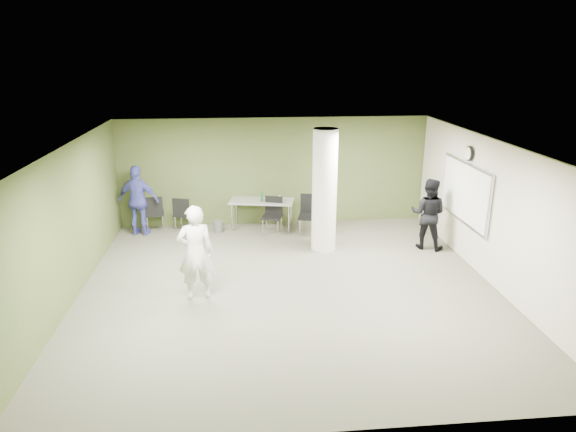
{
  "coord_description": "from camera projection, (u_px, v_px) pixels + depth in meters",
  "views": [
    {
      "loc": [
        -0.89,
        -9.04,
        4.42
      ],
      "look_at": [
        0.08,
        1.0,
        1.15
      ],
      "focal_mm": 32.0,
      "sensor_mm": 36.0,
      "label": 1
    }
  ],
  "objects": [
    {
      "name": "wastebasket",
      "position": [
        218.0,
        227.0,
        13.04
      ],
      "size": [
        0.24,
        0.24,
        0.28
      ],
      "primitive_type": "cylinder",
      "color": "#4C4C4C",
      "rests_on": "floor"
    },
    {
      "name": "wall_clock",
      "position": [
        469.0,
        153.0,
        10.77
      ],
      "size": [
        0.06,
        0.32,
        0.32
      ],
      "color": "black",
      "rests_on": "wall_right_cream"
    },
    {
      "name": "man_blue",
      "position": [
        139.0,
        201.0,
        12.64
      ],
      "size": [
        1.1,
        0.65,
        1.76
      ],
      "primitive_type": "imported",
      "rotation": [
        0.0,
        0.0,
        2.92
      ],
      "color": "#4348A7",
      "rests_on": "floor"
    },
    {
      "name": "chair_table_left",
      "position": [
        273.0,
        212.0,
        12.84
      ],
      "size": [
        0.58,
        0.58,
        0.93
      ],
      "rotation": [
        0.0,
        0.0,
        -0.3
      ],
      "color": "black",
      "rests_on": "floor"
    },
    {
      "name": "wall_back",
      "position": [
        274.0,
        172.0,
        13.36
      ],
      "size": [
        8.0,
        2.8,
        0.02
      ],
      "primitive_type": "cube",
      "rotation": [
        1.57,
        0.0,
        0.0
      ],
      "color": "#445729",
      "rests_on": "floor"
    },
    {
      "name": "chair_back_right",
      "position": [
        183.0,
        212.0,
        12.94
      ],
      "size": [
        0.56,
        0.56,
        0.91
      ],
      "rotation": [
        0.0,
        0.0,
        2.85
      ],
      "color": "black",
      "rests_on": "floor"
    },
    {
      "name": "wall_left",
      "position": [
        68.0,
        226.0,
        9.21
      ],
      "size": [
        0.02,
        8.0,
        2.8
      ],
      "primitive_type": "cube",
      "color": "#445729",
      "rests_on": "floor"
    },
    {
      "name": "whiteboard",
      "position": [
        465.0,
        192.0,
        11.03
      ],
      "size": [
        0.05,
        2.3,
        1.3
      ],
      "color": "silver",
      "rests_on": "wall_right_cream"
    },
    {
      "name": "ceiling",
      "position": [
        289.0,
        145.0,
        9.14
      ],
      "size": [
        8.0,
        8.0,
        0.0
      ],
      "primitive_type": "plane",
      "rotation": [
        3.14,
        0.0,
        0.0
      ],
      "color": "white",
      "rests_on": "wall_back"
    },
    {
      "name": "chair_table_right",
      "position": [
        309.0,
        212.0,
        12.75
      ],
      "size": [
        0.6,
        0.6,
        1.01
      ],
      "rotation": [
        0.0,
        0.0,
        -0.23
      ],
      "color": "black",
      "rests_on": "floor"
    },
    {
      "name": "woman_white",
      "position": [
        196.0,
        253.0,
        9.33
      ],
      "size": [
        0.72,
        0.53,
        1.81
      ],
      "primitive_type": "imported",
      "rotation": [
        0.0,
        0.0,
        3.3
      ],
      "color": "silver",
      "rests_on": "floor"
    },
    {
      "name": "floor",
      "position": [
        289.0,
        288.0,
        10.0
      ],
      "size": [
        8.0,
        8.0,
        0.0
      ],
      "primitive_type": "plane",
      "color": "#4B4B3B",
      "rests_on": "ground"
    },
    {
      "name": "man_black",
      "position": [
        428.0,
        214.0,
        11.79
      ],
      "size": [
        1.01,
        0.94,
        1.66
      ],
      "primitive_type": "imported",
      "rotation": [
        0.0,
        0.0,
        2.63
      ],
      "color": "black",
      "rests_on": "floor"
    },
    {
      "name": "chair_back_left",
      "position": [
        154.0,
        211.0,
        12.93
      ],
      "size": [
        0.53,
        0.53,
        0.95
      ],
      "rotation": [
        0.0,
        0.0,
        3.28
      ],
      "color": "black",
      "rests_on": "floor"
    },
    {
      "name": "folding_table",
      "position": [
        262.0,
        202.0,
        13.11
      ],
      "size": [
        1.72,
        1.0,
        1.01
      ],
      "rotation": [
        0.0,
        0.0,
        -0.2
      ],
      "color": "gray",
      "rests_on": "floor"
    },
    {
      "name": "column",
      "position": [
        324.0,
        191.0,
        11.56
      ],
      "size": [
        0.56,
        0.56,
        2.8
      ],
      "primitive_type": "cylinder",
      "color": "silver",
      "rests_on": "floor"
    },
    {
      "name": "wall_right_cream",
      "position": [
        494.0,
        214.0,
        9.94
      ],
      "size": [
        0.02,
        8.0,
        2.8
      ],
      "primitive_type": "cube",
      "color": "beige",
      "rests_on": "floor"
    }
  ]
}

